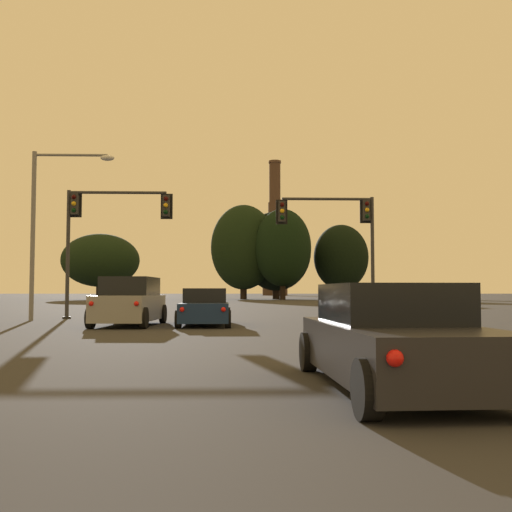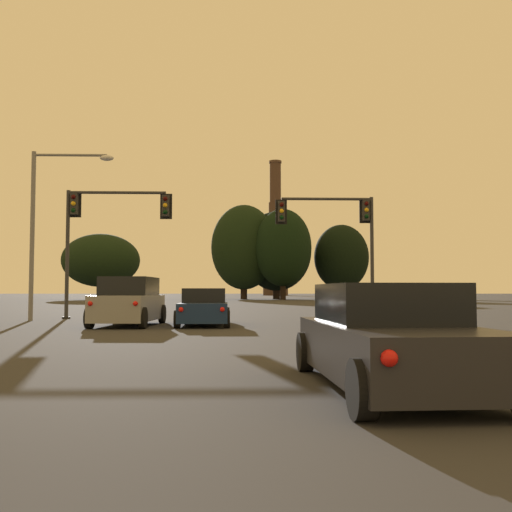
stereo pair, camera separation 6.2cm
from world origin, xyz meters
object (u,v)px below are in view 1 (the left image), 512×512
Objects in this scene: traffic_light_overhead_left at (103,221)px; sedan_center_lane_front at (205,308)px; sedan_right_lane_third at (394,339)px; street_lamp at (48,214)px; traffic_light_overhead_right at (341,226)px; suv_left_lane_front at (130,302)px; smokestack at (275,242)px.

sedan_center_lane_front is at bearing -46.70° from traffic_light_overhead_left.
sedan_right_lane_third is (3.38, -15.21, 0.00)m from sedan_center_lane_front.
street_lamp is (-7.33, 3.81, 4.15)m from sedan_center_lane_front.
sedan_right_lane_third is 22.22m from street_lamp.
sedan_center_lane_front and sedan_right_lane_third have the same top height.
traffic_light_overhead_left is (-11.69, -0.71, 0.12)m from traffic_light_overhead_right.
street_lamp reaches higher than sedan_right_lane_third.
sedan_right_lane_third is 22.08m from traffic_light_overhead_right.
traffic_light_overhead_left is (-5.26, 5.59, 4.06)m from sedan_center_lane_front.
suv_left_lane_front is at bearing 110.21° from sedan_right_lane_third.
street_lamp is (-4.46, 4.01, 3.92)m from suv_left_lane_front.
sedan_right_lane_third is at bearing -93.08° from smokestack.
suv_left_lane_front is at bearing -41.95° from street_lamp.
smokestack is (6.17, 149.76, 11.44)m from traffic_light_overhead_right.
suv_left_lane_front is 0.81× the size of traffic_light_overhead_left.
sedan_right_lane_third is 0.12× the size of smokestack.
sedan_right_lane_third is at bearing -64.56° from suv_left_lane_front.
traffic_light_overhead_right is 11.71m from traffic_light_overhead_left.
traffic_light_overhead_left is at bearing -96.77° from smokestack.
traffic_light_overhead_right is (3.04, 21.51, 3.93)m from sedan_right_lane_third.
traffic_light_overhead_right is at bearing 10.27° from street_lamp.
smokestack is (12.59, 156.06, 15.37)m from sedan_center_lane_front.
smokestack reaches higher than sedan_right_lane_third.
suv_left_lane_front is 7.34m from traffic_light_overhead_left.
suv_left_lane_front reaches higher than sedan_right_lane_third.
sedan_right_lane_third is 0.79× the size of traffic_light_overhead_right.
traffic_light_overhead_left is at bearing 115.35° from suv_left_lane_front.
street_lamp is (-10.71, 19.02, 4.15)m from sedan_right_lane_third.
traffic_light_overhead_right is 0.98× the size of traffic_light_overhead_left.
street_lamp is at bearing 116.99° from sedan_right_lane_third.
smokestack reaches higher than suv_left_lane_front.
sedan_center_lane_front is at bearing -27.46° from street_lamp.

